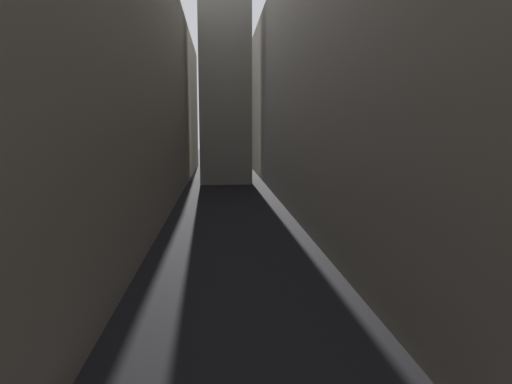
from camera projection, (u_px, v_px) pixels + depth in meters
name	position (u px, v px, depth m)	size (l,w,h in m)	color
ground_plane	(230.00, 208.00, 44.63)	(264.00, 264.00, 0.00)	black
building_block_left	(114.00, 88.00, 44.11)	(11.22, 108.00, 23.27)	gray
building_block_right	(345.00, 82.00, 45.85)	(12.56, 108.00, 24.76)	#60594F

